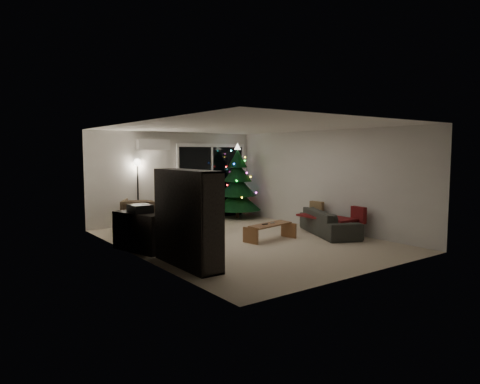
% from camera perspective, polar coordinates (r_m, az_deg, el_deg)
% --- Properties ---
extents(room, '(6.50, 7.51, 2.60)m').
position_cam_1_polar(room, '(10.86, -2.20, 0.40)').
color(room, beige).
rests_on(room, ground).
extents(bookshelf, '(0.78, 1.71, 1.65)m').
position_cam_1_polar(bookshelf, '(7.28, -8.44, -3.60)').
color(bookshelf, black).
rests_on(bookshelf, floor).
extents(media_cabinet, '(0.76, 1.30, 0.76)m').
position_cam_1_polar(media_cabinet, '(8.72, -13.10, -5.17)').
color(media_cabinet, black).
rests_on(media_cabinet, floor).
extents(stereo, '(0.39, 0.46, 0.16)m').
position_cam_1_polar(stereo, '(8.65, -13.17, -2.16)').
color(stereo, black).
rests_on(stereo, media_cabinet).
extents(armchair, '(1.19, 1.20, 0.81)m').
position_cam_1_polar(armchair, '(10.90, -13.07, -2.96)').
color(armchair, '#3B2A1C').
rests_on(armchair, floor).
extents(ottoman, '(0.55, 0.55, 0.42)m').
position_cam_1_polar(ottoman, '(10.03, -7.34, -4.69)').
color(ottoman, beige).
rests_on(ottoman, floor).
extents(cardboard_box_a, '(0.46, 0.37, 0.31)m').
position_cam_1_polar(cardboard_box_a, '(9.25, -6.22, -5.89)').
color(cardboard_box_a, silver).
rests_on(cardboard_box_a, floor).
extents(cardboard_box_b, '(0.42, 0.35, 0.26)m').
position_cam_1_polar(cardboard_box_b, '(10.62, -4.43, -4.54)').
color(cardboard_box_b, silver).
rests_on(cardboard_box_b, floor).
extents(side_table, '(0.50, 0.50, 0.52)m').
position_cam_1_polar(side_table, '(10.94, -4.96, -3.56)').
color(side_table, black).
rests_on(side_table, floor).
extents(floor_lamp, '(0.27, 0.27, 1.71)m').
position_cam_1_polar(floor_lamp, '(11.63, -13.44, -0.22)').
color(floor_lamp, black).
rests_on(floor_lamp, floor).
extents(sofa, '(1.52, 2.12, 0.58)m').
position_cam_1_polar(sofa, '(10.39, 11.82, -3.98)').
color(sofa, black).
rests_on(sofa, floor).
extents(sofa_throw, '(0.62, 1.42, 0.05)m').
position_cam_1_polar(sofa_throw, '(10.30, 11.46, -3.33)').
color(sofa_throw, maroon).
rests_on(sofa_throw, sofa).
extents(cushion_a, '(0.15, 0.39, 0.38)m').
position_cam_1_polar(cushion_a, '(10.98, 10.20, -2.22)').
color(cushion_a, '#9B8152').
rests_on(cushion_a, sofa).
extents(cushion_b, '(0.14, 0.39, 0.38)m').
position_cam_1_polar(cushion_b, '(10.13, 15.53, -2.96)').
color(cushion_b, maroon).
rests_on(cushion_b, sofa).
extents(coffee_table, '(1.22, 0.64, 0.37)m').
position_cam_1_polar(coffee_table, '(9.53, 4.06, -5.35)').
color(coffee_table, '#9A6236').
rests_on(coffee_table, floor).
extents(remote_a, '(0.15, 0.04, 0.02)m').
position_cam_1_polar(remote_a, '(9.40, 3.37, -4.29)').
color(remote_a, black).
rests_on(remote_a, coffee_table).
extents(remote_b, '(0.14, 0.08, 0.02)m').
position_cam_1_polar(remote_b, '(9.60, 4.33, -4.10)').
color(remote_b, slate).
rests_on(remote_b, coffee_table).
extents(christmas_tree, '(1.81, 1.81, 2.21)m').
position_cam_1_polar(christmas_tree, '(12.60, -0.33, 1.49)').
color(christmas_tree, '#0A3414').
rests_on(christmas_tree, floor).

